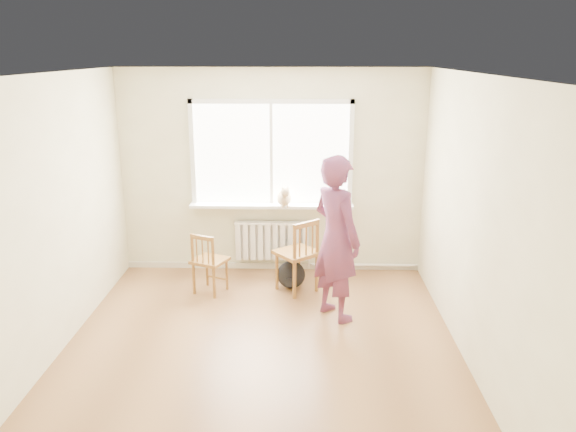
# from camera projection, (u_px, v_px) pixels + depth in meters

# --- Properties ---
(floor) EXTENTS (4.50, 4.50, 0.00)m
(floor) POSITION_uv_depth(u_px,v_px,m) (261.00, 351.00, 5.62)
(floor) COLOR #99693F
(floor) RESTS_ON ground
(ceiling) EXTENTS (4.50, 4.50, 0.00)m
(ceiling) POSITION_uv_depth(u_px,v_px,m) (256.00, 74.00, 4.86)
(ceiling) COLOR white
(ceiling) RESTS_ON back_wall
(back_wall) EXTENTS (4.00, 0.01, 2.70)m
(back_wall) POSITION_uv_depth(u_px,v_px,m) (272.00, 173.00, 7.40)
(back_wall) COLOR beige
(back_wall) RESTS_ON ground
(window) EXTENTS (2.12, 0.05, 1.42)m
(window) POSITION_uv_depth(u_px,v_px,m) (271.00, 149.00, 7.28)
(window) COLOR white
(window) RESTS_ON back_wall
(windowsill) EXTENTS (2.15, 0.22, 0.04)m
(windowsill) POSITION_uv_depth(u_px,v_px,m) (272.00, 206.00, 7.41)
(windowsill) COLOR white
(windowsill) RESTS_ON back_wall
(radiator) EXTENTS (1.00, 0.12, 0.55)m
(radiator) POSITION_uv_depth(u_px,v_px,m) (272.00, 240.00, 7.57)
(radiator) COLOR white
(radiator) RESTS_ON back_wall
(heating_pipe) EXTENTS (1.40, 0.04, 0.04)m
(heating_pipe) POSITION_uv_depth(u_px,v_px,m) (363.00, 265.00, 7.67)
(heating_pipe) COLOR silver
(heating_pipe) RESTS_ON back_wall
(baseboard) EXTENTS (4.00, 0.03, 0.08)m
(baseboard) POSITION_uv_depth(u_px,v_px,m) (272.00, 266.00, 7.75)
(baseboard) COLOR beige
(baseboard) RESTS_ON ground
(chair_left) EXTENTS (0.50, 0.49, 0.78)m
(chair_left) POSITION_uv_depth(u_px,v_px,m) (208.00, 263.00, 6.87)
(chair_left) COLOR #96632B
(chair_left) RESTS_ON floor
(chair_right) EXTENTS (0.64, 0.64, 0.94)m
(chair_right) POSITION_uv_depth(u_px,v_px,m) (299.00, 256.00, 6.89)
(chair_right) COLOR #96632B
(chair_right) RESTS_ON floor
(person) EXTENTS (0.76, 0.81, 1.85)m
(person) POSITION_uv_depth(u_px,v_px,m) (336.00, 238.00, 6.12)
(person) COLOR #C2404B
(person) RESTS_ON floor
(cat) EXTENTS (0.23, 0.44, 0.29)m
(cat) POSITION_uv_depth(u_px,v_px,m) (284.00, 197.00, 7.28)
(cat) COLOR beige
(cat) RESTS_ON windowsill
(backpack) EXTENTS (0.42, 0.36, 0.36)m
(backpack) POSITION_uv_depth(u_px,v_px,m) (291.00, 275.00, 7.08)
(backpack) COLOR black
(backpack) RESTS_ON floor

